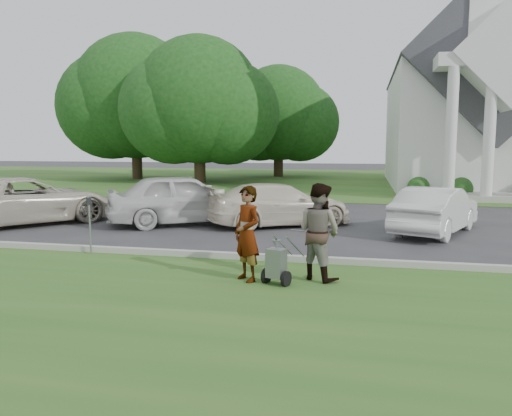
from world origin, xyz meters
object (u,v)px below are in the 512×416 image
(tree_far, at_px, (135,103))
(car_d, at_px, (436,210))
(tree_left, at_px, (199,106))
(person_right, at_px, (319,232))
(church, at_px, (469,89))
(striping_cart, at_px, (277,264))
(car_b, at_px, (183,199))
(car_a, at_px, (28,201))
(car_c, at_px, (279,204))
(person_left, at_px, (247,234))
(parking_meter_near, at_px, (90,218))
(tree_back, at_px, (278,118))

(tree_far, height_order, car_d, tree_far)
(tree_far, bearing_deg, tree_left, -26.56)
(person_right, bearing_deg, church, -72.98)
(tree_left, relative_size, striping_cart, 10.07)
(tree_left, distance_m, car_d, 21.79)
(tree_left, height_order, car_d, tree_left)
(tree_left, distance_m, striping_cart, 25.52)
(tree_far, xyz_separation_m, car_b, (11.16, -19.93, -4.86))
(car_a, xyz_separation_m, car_c, (8.05, 1.42, -0.09))
(person_left, xyz_separation_m, car_b, (-3.59, 6.21, -0.07))
(parking_meter_near, xyz_separation_m, car_b, (0.55, 4.72, -0.04))
(tree_back, bearing_deg, tree_far, -153.44)
(tree_back, height_order, car_c, tree_back)
(tree_far, bearing_deg, parking_meter_near, -66.71)
(tree_left, xyz_separation_m, car_c, (8.24, -16.52, -4.43))
(church, distance_m, person_right, 25.36)
(tree_far, relative_size, striping_cart, 11.03)
(car_a, xyz_separation_m, car_b, (4.98, 1.01, 0.07))
(church, height_order, tree_far, church)
(person_right, bearing_deg, tree_far, -24.77)
(person_left, relative_size, person_right, 0.98)
(tree_left, bearing_deg, car_b, -73.04)
(tree_left, height_order, striping_cart, tree_left)
(car_d, bearing_deg, car_b, 23.15)
(tree_back, bearing_deg, car_a, -98.37)
(car_c, bearing_deg, tree_back, -21.08)
(car_a, distance_m, car_d, 12.77)
(person_right, relative_size, parking_meter_near, 1.34)
(parking_meter_near, bearing_deg, person_right, -11.37)
(tree_far, bearing_deg, striping_cart, -59.73)
(car_a, bearing_deg, striping_cart, -172.53)
(tree_far, distance_m, tree_back, 11.22)
(parking_meter_near, bearing_deg, car_d, 29.35)
(tree_far, height_order, car_c, tree_far)
(tree_left, distance_m, car_c, 18.99)
(person_right, height_order, parking_meter_near, person_right)
(person_left, relative_size, car_a, 0.33)
(person_left, bearing_deg, car_b, 161.53)
(tree_left, bearing_deg, tree_back, 63.43)
(church, distance_m, parking_meter_near, 26.42)
(tree_left, distance_m, tree_back, 8.95)
(parking_meter_near, bearing_deg, car_b, 83.30)
(car_a, bearing_deg, tree_far, -35.81)
(church, height_order, car_d, church)
(tree_far, bearing_deg, tree_back, 26.56)
(person_left, height_order, car_b, person_left)
(tree_left, height_order, parking_meter_near, tree_left)
(car_a, relative_size, car_c, 1.18)
(tree_left, xyz_separation_m, person_left, (8.75, -23.14, -4.21))
(tree_back, distance_m, person_left, 31.73)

